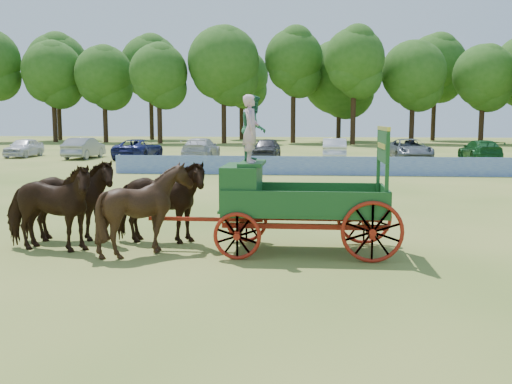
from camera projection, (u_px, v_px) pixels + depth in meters
The scene contains 9 objects.
ground at pixel (429, 251), 13.77m from camera, with size 160.00×160.00×0.00m, color tan.
horse_lead_left at pixel (48, 208), 13.58m from camera, with size 1.15×2.53×2.14m, color #321C0E.
horse_lead_right at pixel (67, 201), 14.66m from camera, with size 1.15×2.53×2.14m, color #321C0E.
horse_wheel_left at pixel (146, 209), 13.36m from camera, with size 1.73×1.95×2.14m, color #321C0E.
horse_wheel_right at pixel (158, 202), 14.44m from camera, with size 1.15×2.53×2.14m, color #321C0E.
farm_dray at pixel (273, 183), 13.58m from camera, with size 6.00×2.00×3.73m.
sponsor_banner at pixel (344, 166), 31.56m from camera, with size 26.00×0.08×1.05m, color #203EAF.
parked_cars at pixel (273, 149), 43.75m from camera, with size 43.03×6.47×1.63m.
treeline at pixel (331, 68), 71.88m from camera, with size 90.77×23.27×14.86m.
Camera 1 is at (-2.93, -13.80, 3.21)m, focal length 40.00 mm.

